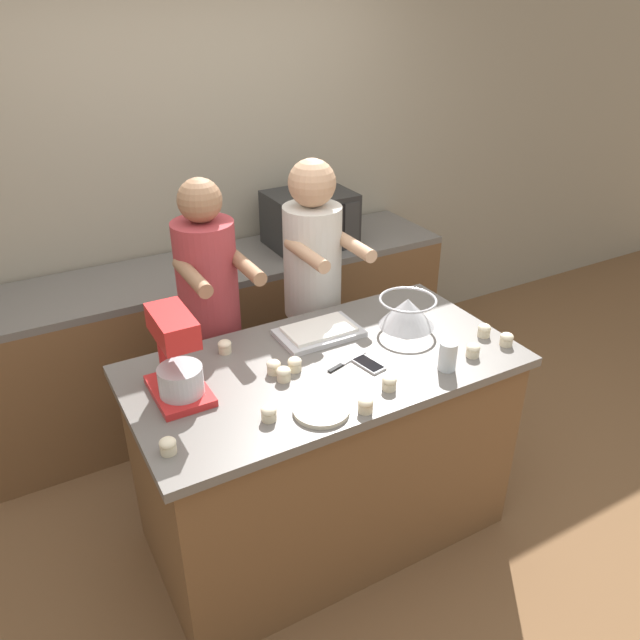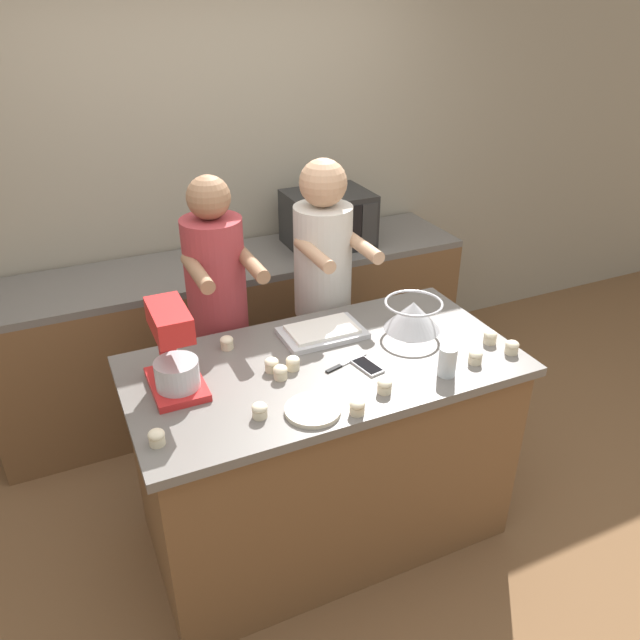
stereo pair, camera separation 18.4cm
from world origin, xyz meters
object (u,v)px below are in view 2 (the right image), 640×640
at_px(cupcake_0, 490,337).
at_px(cupcake_7, 171,351).
at_px(cupcake_2, 385,386).
at_px(cupcake_9, 475,357).
at_px(drinking_glass, 447,361).
at_px(knife, 344,364).
at_px(small_plate, 313,410).
at_px(cell_phone, 367,366).
at_px(cupcake_3, 227,342).
at_px(cupcake_11, 357,407).
at_px(cupcake_5, 293,363).
at_px(cupcake_4, 272,364).
at_px(cupcake_6, 260,410).
at_px(microwave_oven, 328,219).
at_px(stand_mixer, 173,353).
at_px(person_left, 220,328).
at_px(cupcake_8, 512,347).
at_px(cupcake_1, 280,372).
at_px(cupcake_10, 157,437).
at_px(mixing_bowl, 413,315).
at_px(baking_tray, 322,332).

height_order(cupcake_0, cupcake_7, same).
xyz_separation_m(cupcake_2, cupcake_9, (0.45, 0.03, 0.00)).
relative_size(drinking_glass, knife, 0.58).
relative_size(small_plate, cupcake_7, 3.52).
xyz_separation_m(cell_phone, cupcake_3, (-0.48, 0.39, 0.02)).
relative_size(small_plate, cupcake_0, 3.52).
distance_m(cupcake_9, cupcake_11, 0.62).
xyz_separation_m(drinking_glass, cupcake_5, (-0.55, 0.30, -0.03)).
height_order(cupcake_4, cupcake_7, same).
xyz_separation_m(cupcake_2, cupcake_5, (-0.26, 0.30, 0.00)).
height_order(cupcake_4, cupcake_6, same).
height_order(microwave_oven, cupcake_4, microwave_oven).
relative_size(stand_mixer, cupcake_11, 5.98).
distance_m(person_left, cell_phone, 0.84).
bearing_deg(cupcake_7, cupcake_11, -51.86).
bearing_deg(drinking_glass, cupcake_2, -179.26).
xyz_separation_m(drinking_glass, cupcake_7, (-0.98, 0.60, -0.03)).
bearing_deg(cupcake_8, cupcake_1, 166.56).
distance_m(drinking_glass, cupcake_9, 0.16).
bearing_deg(cupcake_9, microwave_oven, 88.53).
bearing_deg(cupcake_2, person_left, 113.56).
xyz_separation_m(cupcake_4, cupcake_5, (0.08, -0.02, 0.00)).
height_order(cupcake_8, cupcake_10, same).
xyz_separation_m(microwave_oven, cupcake_8, (0.15, -1.52, -0.11)).
bearing_deg(microwave_oven, cupcake_11, -111.81).
bearing_deg(cupcake_5, cupcake_11, -75.09).
bearing_deg(microwave_oven, mixing_bowl, -95.99).
height_order(drinking_glass, cupcake_11, drinking_glass).
height_order(mixing_bowl, cupcake_0, mixing_bowl).
height_order(drinking_glass, cupcake_5, drinking_glass).
bearing_deg(cupcake_2, cupcake_7, 138.98).
xyz_separation_m(stand_mixer, small_plate, (0.42, -0.36, -0.15)).
relative_size(cell_phone, cupcake_9, 2.58).
bearing_deg(cupcake_1, microwave_oven, 57.47).
bearing_deg(cupcake_2, cupcake_10, 176.28).
distance_m(baking_tray, cupcake_7, 0.67).
height_order(person_left, small_plate, person_left).
distance_m(cupcake_3, cupcake_10, 0.66).
bearing_deg(cupcake_11, mixing_bowl, 41.31).
bearing_deg(cupcake_8, cupcake_9, 179.69).
bearing_deg(baking_tray, cupcake_2, -86.26).
height_order(stand_mixer, drinking_glass, stand_mixer).
bearing_deg(cupcake_1, cupcake_0, -7.48).
height_order(mixing_bowl, cell_phone, mixing_bowl).
bearing_deg(drinking_glass, cupcake_3, 142.70).
bearing_deg(cupcake_7, drinking_glass, -31.36).
height_order(baking_tray, cell_phone, baking_tray).
xyz_separation_m(drinking_glass, cupcake_8, (0.35, 0.02, -0.03)).
height_order(baking_tray, microwave_oven, microwave_oven).
bearing_deg(stand_mixer, cupcake_6, -53.39).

